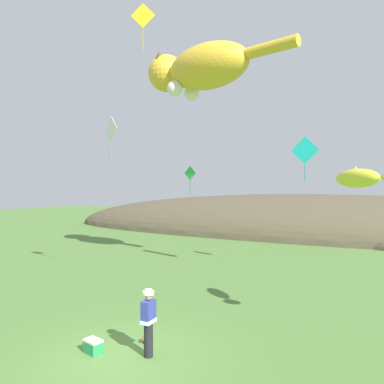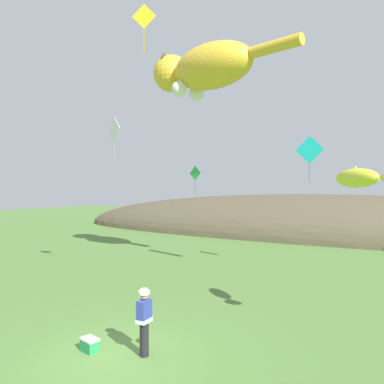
{
  "view_description": "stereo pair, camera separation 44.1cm",
  "coord_description": "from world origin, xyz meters",
  "px_view_note": "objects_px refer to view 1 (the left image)",
  "views": [
    {
      "loc": [
        6.03,
        -7.81,
        4.45
      ],
      "look_at": [
        0.0,
        4.0,
        4.27
      ],
      "focal_mm": 35.0,
      "sensor_mm": 36.0,
      "label": 1
    },
    {
      "loc": [
        6.42,
        -7.6,
        4.45
      ],
      "look_at": [
        0.0,
        4.0,
        4.27
      ],
      "focal_mm": 35.0,
      "sensor_mm": 36.0,
      "label": 2
    }
  ],
  "objects_px": {
    "kite_spool": "(146,339)",
    "kite_diamond_green": "(190,174)",
    "kite_diamond_gold": "(143,16)",
    "kite_diamond_white": "(111,130)",
    "festival_attendant": "(148,320)",
    "picnic_cooler": "(93,346)",
    "kite_diamond_teal": "(305,150)",
    "kite_giant_cat": "(198,69)",
    "kite_fish_windsock": "(363,178)"
  },
  "relations": [
    {
      "from": "kite_spool",
      "to": "kite_diamond_green",
      "type": "xyz_separation_m",
      "value": [
        -4.4,
        11.26,
        5.15
      ]
    },
    {
      "from": "kite_diamond_gold",
      "to": "kite_diamond_white",
      "type": "relative_size",
      "value": 0.87
    },
    {
      "from": "kite_diamond_green",
      "to": "kite_diamond_gold",
      "type": "height_order",
      "value": "kite_diamond_gold"
    },
    {
      "from": "festival_attendant",
      "to": "picnic_cooler",
      "type": "distance_m",
      "value": 1.72
    },
    {
      "from": "picnic_cooler",
      "to": "kite_diamond_green",
      "type": "distance_m",
      "value": 13.87
    },
    {
      "from": "kite_spool",
      "to": "kite_diamond_gold",
      "type": "bearing_deg",
      "value": 125.34
    },
    {
      "from": "kite_spool",
      "to": "kite_diamond_teal",
      "type": "relative_size",
      "value": 0.1
    },
    {
      "from": "kite_diamond_gold",
      "to": "kite_giant_cat",
      "type": "bearing_deg",
      "value": 98.18
    },
    {
      "from": "kite_diamond_gold",
      "to": "kite_diamond_white",
      "type": "height_order",
      "value": "kite_diamond_gold"
    },
    {
      "from": "kite_fish_windsock",
      "to": "festival_attendant",
      "type": "bearing_deg",
      "value": -144.59
    },
    {
      "from": "picnic_cooler",
      "to": "kite_fish_windsock",
      "type": "height_order",
      "value": "kite_fish_windsock"
    },
    {
      "from": "kite_diamond_green",
      "to": "kite_diamond_gold",
      "type": "bearing_deg",
      "value": -74.52
    },
    {
      "from": "festival_attendant",
      "to": "kite_diamond_white",
      "type": "distance_m",
      "value": 9.55
    },
    {
      "from": "picnic_cooler",
      "to": "kite_diamond_green",
      "type": "height_order",
      "value": "kite_diamond_green"
    },
    {
      "from": "kite_fish_windsock",
      "to": "kite_diamond_white",
      "type": "relative_size",
      "value": 0.92
    },
    {
      "from": "kite_fish_windsock",
      "to": "kite_diamond_green",
      "type": "bearing_deg",
      "value": 139.63
    },
    {
      "from": "picnic_cooler",
      "to": "kite_fish_windsock",
      "type": "relative_size",
      "value": 0.29
    },
    {
      "from": "kite_spool",
      "to": "kite_giant_cat",
      "type": "distance_m",
      "value": 14.82
    },
    {
      "from": "kite_fish_windsock",
      "to": "kite_diamond_teal",
      "type": "height_order",
      "value": "kite_diamond_teal"
    },
    {
      "from": "kite_giant_cat",
      "to": "kite_diamond_green",
      "type": "distance_m",
      "value": 6.03
    },
    {
      "from": "festival_attendant",
      "to": "kite_fish_windsock",
      "type": "height_order",
      "value": "kite_fish_windsock"
    },
    {
      "from": "kite_fish_windsock",
      "to": "kite_diamond_teal",
      "type": "distance_m",
      "value": 8.34
    },
    {
      "from": "kite_fish_windsock",
      "to": "kite_spool",
      "type": "bearing_deg",
      "value": -152.62
    },
    {
      "from": "kite_diamond_gold",
      "to": "kite_diamond_white",
      "type": "bearing_deg",
      "value": 151.88
    },
    {
      "from": "kite_giant_cat",
      "to": "kite_fish_windsock",
      "type": "height_order",
      "value": "kite_giant_cat"
    },
    {
      "from": "festival_attendant",
      "to": "kite_fish_windsock",
      "type": "bearing_deg",
      "value": 35.41
    },
    {
      "from": "picnic_cooler",
      "to": "kite_spool",
      "type": "bearing_deg",
      "value": 51.96
    },
    {
      "from": "kite_diamond_gold",
      "to": "kite_diamond_teal",
      "type": "bearing_deg",
      "value": 58.55
    },
    {
      "from": "kite_diamond_white",
      "to": "kite_spool",
      "type": "bearing_deg",
      "value": -42.47
    },
    {
      "from": "kite_fish_windsock",
      "to": "kite_diamond_gold",
      "type": "bearing_deg",
      "value": 179.18
    },
    {
      "from": "kite_giant_cat",
      "to": "kite_diamond_gold",
      "type": "bearing_deg",
      "value": -81.82
    },
    {
      "from": "kite_giant_cat",
      "to": "kite_diamond_teal",
      "type": "distance_m",
      "value": 7.28
    },
    {
      "from": "picnic_cooler",
      "to": "kite_giant_cat",
      "type": "bearing_deg",
      "value": 101.25
    },
    {
      "from": "kite_spool",
      "to": "kite_giant_cat",
      "type": "height_order",
      "value": "kite_giant_cat"
    },
    {
      "from": "kite_spool",
      "to": "kite_diamond_teal",
      "type": "height_order",
      "value": "kite_diamond_teal"
    },
    {
      "from": "picnic_cooler",
      "to": "kite_diamond_white",
      "type": "height_order",
      "value": "kite_diamond_white"
    },
    {
      "from": "kite_spool",
      "to": "kite_giant_cat",
      "type": "xyz_separation_m",
      "value": [
        -3.06,
        9.66,
        10.8
      ]
    },
    {
      "from": "kite_diamond_green",
      "to": "kite_giant_cat",
      "type": "bearing_deg",
      "value": -50.13
    },
    {
      "from": "kite_spool",
      "to": "kite_diamond_white",
      "type": "xyz_separation_m",
      "value": [
        -4.82,
        4.41,
        6.89
      ]
    },
    {
      "from": "festival_attendant",
      "to": "kite_giant_cat",
      "type": "xyz_separation_m",
      "value": [
        -3.61,
        10.34,
        9.96
      ]
    },
    {
      "from": "kite_diamond_green",
      "to": "picnic_cooler",
      "type": "bearing_deg",
      "value": -74.31
    },
    {
      "from": "kite_spool",
      "to": "kite_diamond_white",
      "type": "height_order",
      "value": "kite_diamond_white"
    },
    {
      "from": "kite_diamond_teal",
      "to": "kite_diamond_white",
      "type": "xyz_separation_m",
      "value": [
        -7.32,
        -6.06,
        0.71
      ]
    },
    {
      "from": "kite_giant_cat",
      "to": "kite_fish_windsock",
      "type": "relative_size",
      "value": 4.76
    },
    {
      "from": "kite_diamond_gold",
      "to": "kite_spool",
      "type": "bearing_deg",
      "value": -54.66
    },
    {
      "from": "festival_attendant",
      "to": "kite_diamond_teal",
      "type": "xyz_separation_m",
      "value": [
        1.95,
        11.15,
        5.33
      ]
    },
    {
      "from": "kite_giant_cat",
      "to": "kite_fish_windsock",
      "type": "xyz_separation_m",
      "value": [
        8.56,
        -6.82,
        -6.2
      ]
    },
    {
      "from": "kite_fish_windsock",
      "to": "kite_diamond_green",
      "type": "height_order",
      "value": "kite_diamond_green"
    },
    {
      "from": "kite_spool",
      "to": "kite_diamond_green",
      "type": "distance_m",
      "value": 13.14
    },
    {
      "from": "picnic_cooler",
      "to": "kite_diamond_white",
      "type": "relative_size",
      "value": 0.26
    }
  ]
}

